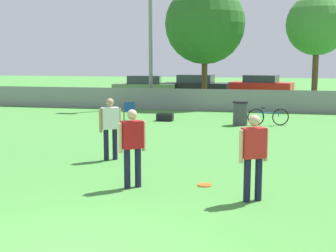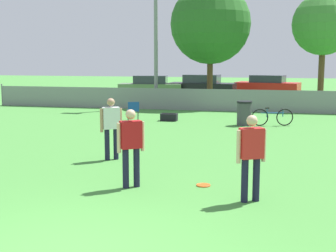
{
  "view_description": "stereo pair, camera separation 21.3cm",
  "coord_description": "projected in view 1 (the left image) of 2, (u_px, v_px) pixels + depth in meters",
  "views": [
    {
      "loc": [
        2.49,
        -5.33,
        2.62
      ],
      "look_at": [
        0.14,
        5.27,
        1.05
      ],
      "focal_mm": 50.0,
      "sensor_mm": 36.0,
      "label": 1
    },
    {
      "loc": [
        2.7,
        -5.28,
        2.62
      ],
      "look_at": [
        0.14,
        5.27,
        1.05
      ],
      "focal_mm": 50.0,
      "sensor_mm": 36.0,
      "label": 2
    }
  ],
  "objects": [
    {
      "name": "parked_car_olive",
      "position": [
        145.0,
        87.0,
        32.05
      ],
      "size": [
        4.45,
        2.33,
        1.46
      ],
      "rotation": [
        0.0,
        0.0,
        0.14
      ],
      "color": "black",
      "rests_on": "ground_plane"
    },
    {
      "name": "light_pole",
      "position": [
        150.0,
        17.0,
        24.48
      ],
      "size": [
        0.9,
        0.36,
        8.08
      ],
      "color": "gray",
      "rests_on": "ground_plane"
    },
    {
      "name": "bicycle_sideline",
      "position": [
        268.0,
        117.0,
        18.38
      ],
      "size": [
        1.61,
        0.57,
        0.72
      ],
      "rotation": [
        0.0,
        0.0,
        0.28
      ],
      "color": "black",
      "rests_on": "ground_plane"
    },
    {
      "name": "player_thrower_red",
      "position": [
        132.0,
        143.0,
        9.45
      ],
      "size": [
        0.49,
        0.43,
        1.61
      ],
      "rotation": [
        0.0,
        0.0,
        0.64
      ],
      "color": "#191933",
      "rests_on": "ground_plane"
    },
    {
      "name": "player_defender_red",
      "position": [
        254.0,
        152.0,
        8.55
      ],
      "size": [
        0.52,
        0.4,
        1.61
      ],
      "rotation": [
        0.0,
        0.0,
        0.53
      ],
      "color": "#191933",
      "rests_on": "ground_plane"
    },
    {
      "name": "frisbee_disc",
      "position": [
        205.0,
        185.0,
        9.72
      ],
      "size": [
        0.29,
        0.29,
        0.03
      ],
      "color": "#E5591E",
      "rests_on": "ground_plane"
    },
    {
      "name": "tree_far_right",
      "position": [
        317.0,
        25.0,
        24.81
      ],
      "size": [
        3.27,
        3.27,
        6.05
      ],
      "color": "brown",
      "rests_on": "ground_plane"
    },
    {
      "name": "player_receiver_white",
      "position": [
        110.0,
        125.0,
        12.06
      ],
      "size": [
        0.49,
        0.42,
        1.61
      ],
      "rotation": [
        0.0,
        0.0,
        0.61
      ],
      "color": "#191933",
      "rests_on": "ground_plane"
    },
    {
      "name": "trash_bin",
      "position": [
        240.0,
        113.0,
        18.5
      ],
      "size": [
        0.6,
        0.6,
        0.96
      ],
      "color": "#3F3F44",
      "rests_on": "ground_plane"
    },
    {
      "name": "fence_backline",
      "position": [
        220.0,
        100.0,
        23.37
      ],
      "size": [
        25.16,
        0.07,
        1.21
      ],
      "color": "gray",
      "rests_on": "ground_plane"
    },
    {
      "name": "parked_car_dark",
      "position": [
        196.0,
        86.0,
        32.21
      ],
      "size": [
        4.64,
        2.1,
        1.52
      ],
      "rotation": [
        0.0,
        0.0,
        -0.06
      ],
      "color": "black",
      "rests_on": "ground_plane"
    },
    {
      "name": "gear_bag_sideline",
      "position": [
        165.0,
        117.0,
        19.79
      ],
      "size": [
        0.69,
        0.38,
        0.33
      ],
      "color": "black",
      "rests_on": "ground_plane"
    },
    {
      "name": "parked_car_red",
      "position": [
        261.0,
        85.0,
        34.16
      ],
      "size": [
        4.79,
        2.69,
        1.42
      ],
      "rotation": [
        0.0,
        0.0,
        -0.21
      ],
      "color": "black",
      "rests_on": "ground_plane"
    },
    {
      "name": "tree_near_pole",
      "position": [
        205.0,
        24.0,
        25.59
      ],
      "size": [
        4.39,
        4.39,
        6.69
      ],
      "color": "brown",
      "rests_on": "ground_plane"
    },
    {
      "name": "folding_chair_sideline",
      "position": [
        129.0,
        110.0,
        19.71
      ],
      "size": [
        0.62,
        0.62,
        0.82
      ],
      "rotation": [
        0.0,
        0.0,
        3.56
      ],
      "color": "#333338",
      "rests_on": "ground_plane"
    }
  ]
}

